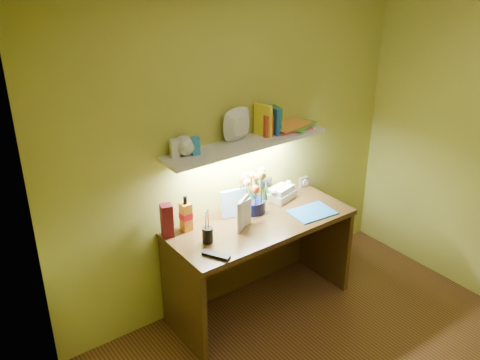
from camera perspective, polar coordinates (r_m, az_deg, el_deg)
name	(u,v)px	position (r m, az deg, el deg)	size (l,w,h in m)	color
desk	(260,264)	(4.12, 2.14, -8.94)	(1.40, 0.60, 0.75)	#3E2511
flower_bouquet	(253,191)	(3.97, 1.38, -1.17)	(0.21, 0.21, 0.34)	#090D38
telephone	(281,192)	(4.21, 4.39, -1.26)	(0.21, 0.16, 0.13)	beige
desk_clock	(304,182)	(4.45, 6.81, -0.20)	(0.08, 0.04, 0.08)	silver
whisky_bottle	(186,213)	(3.76, -5.80, -3.56)	(0.07, 0.07, 0.27)	#BA6911
whisky_box	(167,221)	(3.71, -7.80, -4.31)	(0.08, 0.08, 0.24)	#560F15
pen_cup	(208,230)	(3.63, -3.48, -5.34)	(0.08, 0.08, 0.19)	black
art_card	(235,203)	(3.95, -0.59, -2.45)	(0.20, 0.04, 0.20)	white
tv_remote	(216,255)	(3.51, -2.57, -8.00)	(0.05, 0.19, 0.02)	black
blue_folder	(312,212)	(4.06, 7.69, -3.42)	(0.32, 0.24, 0.01)	#2881D4
desk_book_a	(238,219)	(3.70, -0.22, -4.20)	(0.17, 0.02, 0.23)	silver
desk_book_b	(237,218)	(3.74, -0.29, -4.07)	(0.15, 0.02, 0.21)	silver
wall_shelf	(246,138)	(3.80, 0.68, 4.46)	(1.32, 0.30, 0.27)	silver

